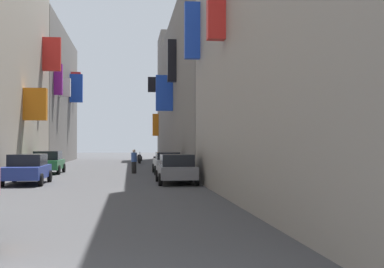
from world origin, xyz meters
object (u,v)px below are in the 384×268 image
object	(u,v)px
parked_car_grey	(176,168)
parked_car_silver	(167,162)
parked_car_blue	(27,168)
parked_car_green	(48,162)
scooter_black	(139,159)
pedestrian_crossing	(134,162)
scooter_silver	(157,161)

from	to	relation	value
parked_car_grey	parked_car_silver	world-z (taller)	parked_car_grey
parked_car_silver	parked_car_blue	bearing A→B (deg)	-134.41
parked_car_green	parked_car_grey	distance (m)	12.20
parked_car_blue	scooter_black	bearing A→B (deg)	76.61
parked_car_blue	pedestrian_crossing	distance (m)	9.87
parked_car_green	scooter_silver	world-z (taller)	parked_car_green
pedestrian_crossing	parked_car_blue	bearing A→B (deg)	-122.45
parked_car_grey	scooter_black	world-z (taller)	parked_car_grey
scooter_silver	scooter_black	xyz separation A→B (m)	(-1.39, 6.81, 0.00)
parked_car_grey	scooter_black	size ratio (longest dim) A/B	2.25
parked_car_green	scooter_black	size ratio (longest dim) A/B	2.18
parked_car_blue	parked_car_grey	world-z (taller)	parked_car_blue
parked_car_green	scooter_black	bearing A→B (deg)	68.57
parked_car_grey	scooter_silver	world-z (taller)	parked_car_grey
parked_car_silver	scooter_black	world-z (taller)	parked_car_silver
parked_car_grey	parked_car_blue	bearing A→B (deg)	175.50
parked_car_green	scooter_silver	bearing A→B (deg)	50.37
scooter_silver	pedestrian_crossing	world-z (taller)	pedestrian_crossing
parked_car_green	pedestrian_crossing	bearing A→B (deg)	-5.53
parked_car_silver	pedestrian_crossing	size ratio (longest dim) A/B	2.72
scooter_black	scooter_silver	bearing A→B (deg)	-78.45
parked_car_blue	parked_car_grey	xyz separation A→B (m)	(7.33, -0.58, -0.01)
parked_car_grey	pedestrian_crossing	size ratio (longest dim) A/B	2.58
parked_car_green	scooter_silver	xyz separation A→B (m)	(7.73, 9.33, -0.31)
parked_car_green	parked_car_blue	size ratio (longest dim) A/B	0.96
scooter_silver	parked_car_green	bearing A→B (deg)	-129.63
parked_car_silver	pedestrian_crossing	xyz separation A→B (m)	(-2.17, 0.71, 0.03)
parked_car_blue	parked_car_grey	distance (m)	7.35
parked_car_blue	pedestrian_crossing	bearing A→B (deg)	57.55
parked_car_blue	scooter_black	world-z (taller)	parked_car_blue
parked_car_blue	pedestrian_crossing	xyz separation A→B (m)	(5.30, 8.33, 0.01)
parked_car_green	scooter_silver	distance (m)	12.12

